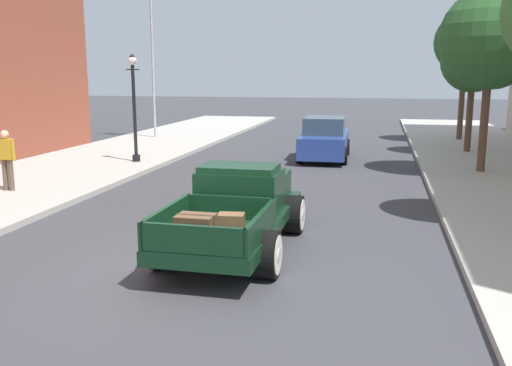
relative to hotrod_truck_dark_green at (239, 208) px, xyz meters
name	(u,v)px	position (x,y,z in m)	size (l,w,h in m)	color
ground_plane	(193,268)	(-0.46, -1.41, -0.75)	(140.00, 140.00, 0.00)	#3D3D42
hotrod_truck_dark_green	(239,208)	(0.00, 0.00, 0.00)	(2.23, 4.96, 1.58)	black
car_background_blue	(325,140)	(0.52, 11.58, 0.01)	(1.95, 4.34, 1.65)	#284293
pedestrian_sidewalk_left	(6,157)	(-7.26, 2.99, 0.33)	(0.53, 0.22, 1.65)	brown
street_lamp_far	(134,100)	(-6.02, 8.51, 1.63)	(0.50, 0.32, 3.85)	black
flagpole	(156,22)	(-8.26, 16.18, 5.02)	(1.74, 0.16, 9.16)	#B2B2B7
street_tree_second	(491,39)	(5.90, 9.06, 3.61)	(3.21, 3.21, 5.83)	brown
street_tree_third	(473,61)	(6.17, 14.00, 3.06)	(2.58, 2.58, 4.98)	brown
street_tree_farthest	(466,43)	(6.43, 18.42, 3.98)	(2.94, 2.94, 6.08)	brown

